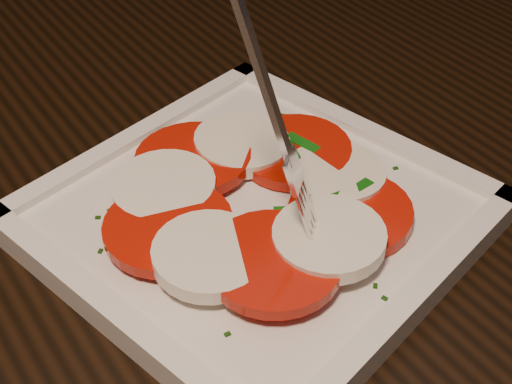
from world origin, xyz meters
TOP-DOWN VIEW (x-y plane):
  - table at (-0.01, 0.23)m, footprint 1.23×0.84m
  - plate at (-0.00, 0.14)m, footprint 0.30×0.30m
  - caprese_salad at (-0.00, 0.14)m, footprint 0.21×0.22m
  - fork at (-0.02, 0.12)m, footprint 0.05×0.06m

SIDE VIEW (x-z plane):
  - table at x=-0.01m, z-range 0.28..1.03m
  - plate at x=0.00m, z-range 0.75..0.76m
  - caprese_salad at x=0.00m, z-range 0.76..0.79m
  - fork at x=-0.02m, z-range 0.79..0.96m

